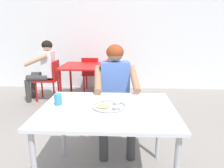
{
  "coord_description": "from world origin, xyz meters",
  "views": [
    {
      "loc": [
        0.2,
        -1.75,
        1.43
      ],
      "look_at": [
        0.1,
        0.24,
        0.9
      ],
      "focal_mm": 33.88,
      "sensor_mm": 36.0,
      "label": 1
    }
  ],
  "objects_px": {
    "thali_tray": "(109,106)",
    "chair_red_far": "(91,72)",
    "drinking_cup": "(58,99)",
    "patron_background": "(44,65)",
    "diner_foreground": "(115,88)",
    "chair_red_right": "(114,77)",
    "table_foreground": "(108,115)",
    "table_background_red": "(84,69)",
    "chair_red_left": "(51,77)",
    "chair_foreground": "(115,102)"
  },
  "relations": [
    {
      "from": "thali_tray",
      "to": "chair_red_far",
      "type": "distance_m",
      "value": 3.0
    },
    {
      "from": "drinking_cup",
      "to": "patron_background",
      "type": "bearing_deg",
      "value": 113.29
    },
    {
      "from": "chair_red_far",
      "to": "patron_background",
      "type": "distance_m",
      "value": 1.07
    },
    {
      "from": "diner_foreground",
      "to": "chair_red_right",
      "type": "relative_size",
      "value": 1.49
    },
    {
      "from": "thali_tray",
      "to": "diner_foreground",
      "type": "height_order",
      "value": "diner_foreground"
    },
    {
      "from": "thali_tray",
      "to": "patron_background",
      "type": "relative_size",
      "value": 0.25
    },
    {
      "from": "thali_tray",
      "to": "drinking_cup",
      "type": "relative_size",
      "value": 2.9
    },
    {
      "from": "table_foreground",
      "to": "diner_foreground",
      "type": "relative_size",
      "value": 0.94
    },
    {
      "from": "thali_tray",
      "to": "diner_foreground",
      "type": "relative_size",
      "value": 0.24
    },
    {
      "from": "thali_tray",
      "to": "chair_red_far",
      "type": "height_order",
      "value": "chair_red_far"
    },
    {
      "from": "table_foreground",
      "to": "chair_red_right",
      "type": "distance_m",
      "value": 2.39
    },
    {
      "from": "table_background_red",
      "to": "chair_red_right",
      "type": "relative_size",
      "value": 1.07
    },
    {
      "from": "table_foreground",
      "to": "chair_red_left",
      "type": "relative_size",
      "value": 1.46
    },
    {
      "from": "chair_red_right",
      "to": "chair_red_far",
      "type": "bearing_deg",
      "value": 134.33
    },
    {
      "from": "thali_tray",
      "to": "table_background_red",
      "type": "xyz_separation_m",
      "value": [
        -0.66,
        2.33,
        -0.12
      ]
    },
    {
      "from": "chair_red_far",
      "to": "table_foreground",
      "type": "bearing_deg",
      "value": -78.6
    },
    {
      "from": "chair_foreground",
      "to": "patron_background",
      "type": "bearing_deg",
      "value": 135.03
    },
    {
      "from": "drinking_cup",
      "to": "chair_red_right",
      "type": "relative_size",
      "value": 0.12
    },
    {
      "from": "thali_tray",
      "to": "chair_red_far",
      "type": "xyz_separation_m",
      "value": [
        -0.61,
        2.93,
        -0.3
      ]
    },
    {
      "from": "thali_tray",
      "to": "chair_foreground",
      "type": "bearing_deg",
      "value": 89.1
    },
    {
      "from": "thali_tray",
      "to": "drinking_cup",
      "type": "height_order",
      "value": "drinking_cup"
    },
    {
      "from": "drinking_cup",
      "to": "chair_red_far",
      "type": "relative_size",
      "value": 0.13
    },
    {
      "from": "chair_red_left",
      "to": "patron_background",
      "type": "distance_m",
      "value": 0.27
    },
    {
      "from": "chair_red_left",
      "to": "chair_red_right",
      "type": "height_order",
      "value": "chair_red_right"
    },
    {
      "from": "thali_tray",
      "to": "table_background_red",
      "type": "height_order",
      "value": "thali_tray"
    },
    {
      "from": "chair_red_right",
      "to": "chair_red_left",
      "type": "bearing_deg",
      "value": -177.09
    },
    {
      "from": "chair_red_left",
      "to": "patron_background",
      "type": "relative_size",
      "value": 0.67
    },
    {
      "from": "chair_red_right",
      "to": "chair_red_far",
      "type": "xyz_separation_m",
      "value": [
        -0.54,
        0.55,
        -0.02
      ]
    },
    {
      "from": "chair_foreground",
      "to": "chair_red_right",
      "type": "relative_size",
      "value": 0.99
    },
    {
      "from": "diner_foreground",
      "to": "table_background_red",
      "type": "height_order",
      "value": "diner_foreground"
    },
    {
      "from": "diner_foreground",
      "to": "chair_red_left",
      "type": "height_order",
      "value": "diner_foreground"
    },
    {
      "from": "table_background_red",
      "to": "chair_red_far",
      "type": "relative_size",
      "value": 1.12
    },
    {
      "from": "thali_tray",
      "to": "table_background_red",
      "type": "bearing_deg",
      "value": 105.74
    },
    {
      "from": "table_background_red",
      "to": "thali_tray",
      "type": "bearing_deg",
      "value": -74.26
    },
    {
      "from": "patron_background",
      "to": "chair_foreground",
      "type": "bearing_deg",
      "value": -44.97
    },
    {
      "from": "chair_red_right",
      "to": "table_background_red",
      "type": "bearing_deg",
      "value": -175.79
    },
    {
      "from": "table_foreground",
      "to": "drinking_cup",
      "type": "xyz_separation_m",
      "value": [
        -0.45,
        0.05,
        0.13
      ]
    },
    {
      "from": "drinking_cup",
      "to": "chair_red_right",
      "type": "height_order",
      "value": "drinking_cup"
    },
    {
      "from": "chair_foreground",
      "to": "table_background_red",
      "type": "distance_m",
      "value": 1.62
    },
    {
      "from": "drinking_cup",
      "to": "patron_background",
      "type": "xyz_separation_m",
      "value": [
        -0.98,
        2.28,
        -0.09
      ]
    },
    {
      "from": "chair_foreground",
      "to": "table_background_red",
      "type": "height_order",
      "value": "chair_foreground"
    },
    {
      "from": "diner_foreground",
      "to": "chair_red_far",
      "type": "distance_m",
      "value": 2.38
    },
    {
      "from": "table_foreground",
      "to": "chair_red_far",
      "type": "bearing_deg",
      "value": 101.4
    },
    {
      "from": "chair_foreground",
      "to": "drinking_cup",
      "type": "bearing_deg",
      "value": -120.55
    },
    {
      "from": "patron_background",
      "to": "table_background_red",
      "type": "bearing_deg",
      "value": 0.52
    },
    {
      "from": "chair_foreground",
      "to": "chair_red_right",
      "type": "bearing_deg",
      "value": 93.02
    },
    {
      "from": "table_background_red",
      "to": "chair_foreground",
      "type": "bearing_deg",
      "value": -65.45
    },
    {
      "from": "thali_tray",
      "to": "table_foreground",
      "type": "bearing_deg",
      "value": -155.96
    },
    {
      "from": "diner_foreground",
      "to": "table_background_red",
      "type": "relative_size",
      "value": 1.39
    },
    {
      "from": "drinking_cup",
      "to": "chair_red_far",
      "type": "bearing_deg",
      "value": 92.73
    }
  ]
}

